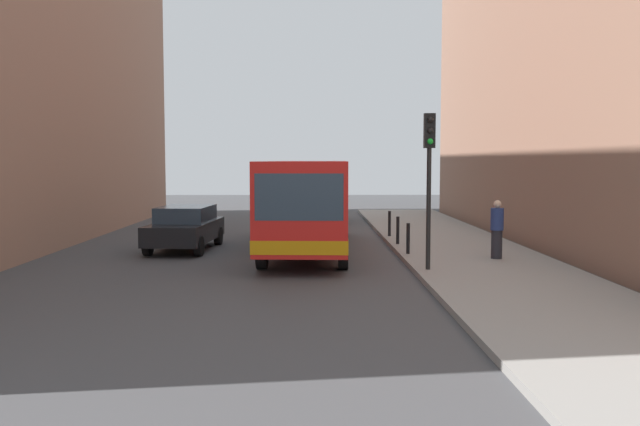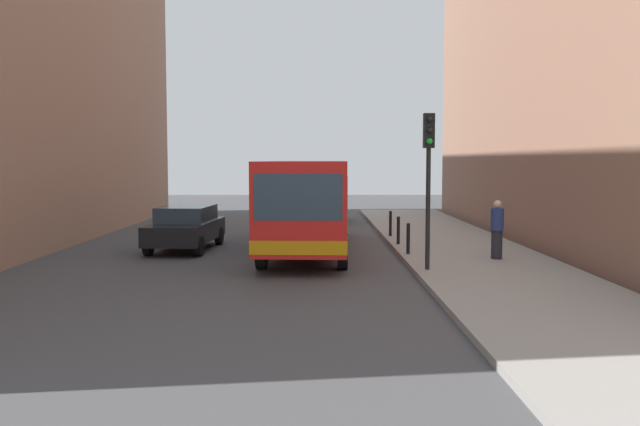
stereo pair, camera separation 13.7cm
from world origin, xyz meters
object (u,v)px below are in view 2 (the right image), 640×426
at_px(traffic_light, 429,161).
at_px(bollard_near, 408,239).
at_px(car_behind_bus, 326,205).
at_px(bollard_far, 390,224).
at_px(bollard_mid, 398,230).
at_px(bus, 310,199).
at_px(car_beside_bus, 186,227).
at_px(pedestrian_near_signal, 497,230).

height_order(traffic_light, bollard_near, traffic_light).
height_order(car_behind_bus, bollard_near, car_behind_bus).
bearing_deg(traffic_light, bollard_near, 91.88).
distance_m(traffic_light, bollard_far, 8.42).
distance_m(bollard_near, bollard_mid, 2.52).
xyz_separation_m(bus, car_beside_bus, (-4.19, 0.24, -0.94)).
height_order(bus, bollard_far, bus).
relative_size(bollard_near, bollard_mid, 1.00).
bearing_deg(traffic_light, pedestrian_near_signal, 40.14).
bearing_deg(pedestrian_near_signal, bus, -144.61).
relative_size(traffic_light, bollard_near, 4.32).
distance_m(bollard_far, pedestrian_near_signal, 6.58).
xyz_separation_m(bollard_near, bollard_mid, (0.00, 2.52, 0.00)).
height_order(car_behind_bus, bollard_far, car_behind_bus).
height_order(bollard_near, bollard_mid, same).
distance_m(car_behind_bus, bollard_far, 8.44).
bearing_deg(bollard_near, bus, 147.31).
xyz_separation_m(car_beside_bus, traffic_light, (7.35, -5.25, 2.22)).
bearing_deg(car_beside_bus, bollard_far, -154.49).
bearing_deg(bollard_mid, bollard_far, 90.00).
relative_size(bollard_mid, bollard_far, 1.00).
distance_m(car_behind_bus, traffic_light, 16.52).
height_order(bus, car_beside_bus, bus).
bearing_deg(bus, bollard_near, 149.80).
distance_m(traffic_light, pedestrian_near_signal, 3.67).
relative_size(car_beside_bus, bollard_mid, 4.76).
bearing_deg(bollard_near, car_beside_bus, 163.13).
relative_size(bus, car_beside_bus, 2.46).
height_order(car_beside_bus, pedestrian_near_signal, pedestrian_near_signal).
distance_m(car_behind_bus, pedestrian_near_signal, 14.99).
distance_m(bus, car_behind_bus, 11.25).
bearing_deg(car_behind_bus, bollard_mid, 104.35).
bearing_deg(car_beside_bus, traffic_light, 148.66).
bearing_deg(bollard_mid, pedestrian_near_signal, -55.51).
height_order(bollard_mid, bollard_far, same).
distance_m(bus, bollard_far, 4.47).
xyz_separation_m(bollard_mid, bollard_far, (0.00, 2.52, 0.00)).
relative_size(car_beside_bus, pedestrian_near_signal, 2.63).
distance_m(bus, pedestrian_near_signal, 6.33).
relative_size(car_behind_bus, bollard_near, 4.70).
bearing_deg(traffic_light, car_beside_bus, 144.49).
bearing_deg(bus, car_beside_bus, -0.74).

